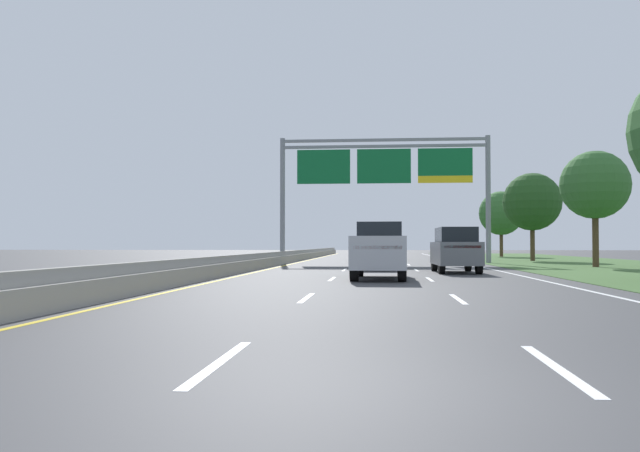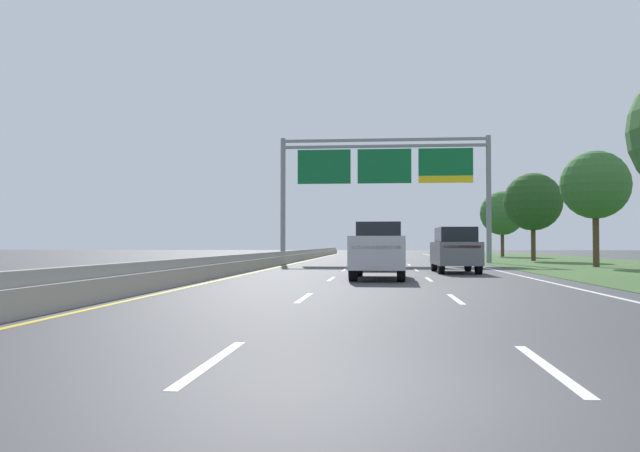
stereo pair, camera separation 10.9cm
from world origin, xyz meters
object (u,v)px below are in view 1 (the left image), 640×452
object	(u,v)px
pickup_truck_silver	(379,251)
car_grey_right_lane_suv	(455,249)
car_black_centre_lane_sedan	(383,251)
roadside_tree_far	(532,202)
car_white_centre_lane_sedan	(377,254)
roadside_tree_distant	(501,213)
roadside_tree_mid	(595,185)
overhead_sign_gantry	(384,173)

from	to	relation	value
pickup_truck_silver	car_grey_right_lane_suv	distance (m)	6.84
car_black_centre_lane_sedan	roadside_tree_far	xyz separation A→B (m)	(11.78, -0.47, 3.86)
pickup_truck_silver	car_white_centre_lane_sedan	size ratio (longest dim) A/B	1.22
car_white_centre_lane_sedan	pickup_truck_silver	bearing A→B (deg)	179.26
pickup_truck_silver	car_black_centre_lane_sedan	world-z (taller)	pickup_truck_silver
car_black_centre_lane_sedan	car_grey_right_lane_suv	bearing A→B (deg)	-170.54
roadside_tree_far	roadside_tree_distant	xyz separation A→B (m)	(0.69, 17.30, -0.10)
pickup_truck_silver	car_black_centre_lane_sedan	size ratio (longest dim) A/B	1.23
roadside_tree_mid	pickup_truck_silver	bearing A→B (deg)	-131.73
roadside_tree_far	roadside_tree_distant	distance (m)	17.32
roadside_tree_mid	car_white_centre_lane_sedan	bearing A→B (deg)	-158.55
car_grey_right_lane_suv	roadside_tree_far	world-z (taller)	roadside_tree_far
car_white_centre_lane_sedan	car_grey_right_lane_suv	bearing A→B (deg)	-132.31
car_grey_right_lane_suv	roadside_tree_distant	xyz separation A→B (m)	(9.21, 39.55, 3.48)
overhead_sign_gantry	roadside_tree_mid	bearing A→B (deg)	-33.81
roadside_tree_far	roadside_tree_distant	bearing A→B (deg)	87.70
car_black_centre_lane_sedan	car_white_centre_lane_sedan	xyz separation A→B (m)	(-0.42, -19.54, 0.00)
car_black_centre_lane_sedan	roadside_tree_mid	world-z (taller)	roadside_tree_mid
roadside_tree_far	car_black_centre_lane_sedan	bearing A→B (deg)	177.73
overhead_sign_gantry	pickup_truck_silver	bearing A→B (deg)	-90.91
car_grey_right_lane_suv	roadside_tree_mid	size ratio (longest dim) A/B	0.70
overhead_sign_gantry	car_black_centre_lane_sedan	distance (m)	8.60
car_white_centre_lane_sedan	car_grey_right_lane_suv	xyz separation A→B (m)	(3.69, -3.17, 0.28)
roadside_tree_mid	roadside_tree_far	bearing A→B (deg)	91.56
pickup_truck_silver	roadside_tree_distant	distance (m)	47.28
car_white_centre_lane_sedan	roadside_tree_mid	size ratio (longest dim) A/B	0.66
pickup_truck_silver	car_black_centre_lane_sedan	xyz separation A→B (m)	(0.29, 28.55, -0.26)
car_white_centre_lane_sedan	roadside_tree_mid	distance (m)	14.08
car_black_centre_lane_sedan	roadside_tree_mid	xyz separation A→B (m)	(12.17, -14.59, 3.93)
car_black_centre_lane_sedan	overhead_sign_gantry	bearing A→B (deg)	-178.16
overhead_sign_gantry	car_grey_right_lane_suv	bearing A→B (deg)	-78.84
pickup_truck_silver	roadside_tree_distant	bearing A→B (deg)	-14.44
car_white_centre_lane_sedan	roadside_tree_distant	world-z (taller)	roadside_tree_distant
roadside_tree_mid	roadside_tree_far	distance (m)	14.13
pickup_truck_silver	roadside_tree_mid	size ratio (longest dim) A/B	0.81
roadside_tree_mid	overhead_sign_gantry	bearing A→B (deg)	146.19
car_black_centre_lane_sedan	roadside_tree_mid	bearing A→B (deg)	-138.90
roadside_tree_mid	roadside_tree_distant	world-z (taller)	roadside_tree_distant
overhead_sign_gantry	roadside_tree_far	xyz separation A→B (m)	(11.72, 6.02, -1.79)
car_grey_right_lane_suv	roadside_tree_distant	world-z (taller)	roadside_tree_distant
car_black_centre_lane_sedan	roadside_tree_mid	distance (m)	19.40
overhead_sign_gantry	car_grey_right_lane_suv	size ratio (longest dim) A/B	3.18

